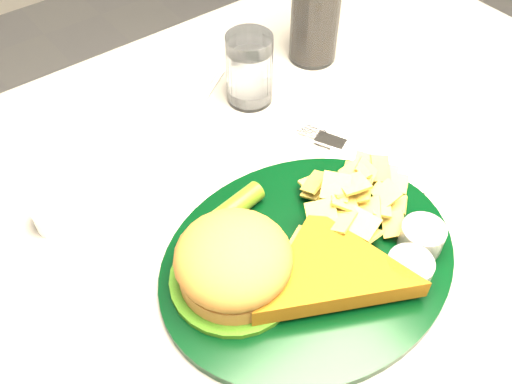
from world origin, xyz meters
The scene contains 7 objects.
table centered at (0.00, 0.00, 0.38)m, with size 1.20×0.80×0.75m, color #A29B93, non-canonical shape.
dinner_plate centered at (-0.02, -0.11, 0.79)m, with size 0.35×0.29×0.08m, color black, non-canonical shape.
water_glass centered at (0.11, 0.17, 0.80)m, with size 0.07×0.07×0.10m, color white.
cola_glass centered at (0.25, 0.19, 0.82)m, with size 0.07×0.07×0.14m, color black.
fork_napkin centered at (0.13, -0.05, 0.76)m, with size 0.13×0.17×0.01m, color silver, non-canonical shape.
ramekin centered at (-0.22, 0.12, 0.76)m, with size 0.04×0.04×0.03m, color white.
wrapped_straw centered at (0.03, 0.19, 0.75)m, with size 0.18×0.06×0.01m, color white, non-canonical shape.
Camera 1 is at (-0.29, -0.37, 1.28)m, focal length 40.00 mm.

